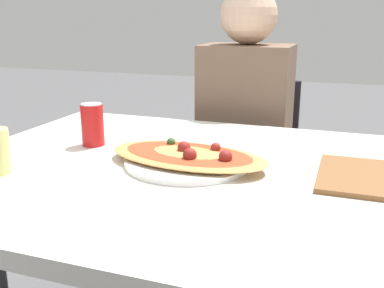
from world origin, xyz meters
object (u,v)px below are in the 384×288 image
(chair_far_seated, at_px, (249,165))
(soda_can, at_px, (93,125))
(dining_table, at_px, (197,191))
(pizza_main, at_px, (188,157))
(person_seated, at_px, (245,117))

(chair_far_seated, relative_size, soda_can, 6.82)
(dining_table, xyz_separation_m, soda_can, (-0.36, 0.09, 0.13))
(dining_table, height_order, soda_can, soda_can)
(pizza_main, height_order, soda_can, soda_can)
(pizza_main, distance_m, soda_can, 0.34)
(soda_can, bearing_deg, chair_far_seated, 66.62)
(chair_far_seated, distance_m, soda_can, 0.86)
(soda_can, bearing_deg, person_seated, 63.02)
(chair_far_seated, height_order, pizza_main, chair_far_seated)
(dining_table, xyz_separation_m, chair_far_seated, (-0.04, 0.83, -0.20))
(chair_far_seated, xyz_separation_m, person_seated, (-0.00, -0.11, 0.24))
(dining_table, relative_size, chair_far_seated, 1.56)
(chair_far_seated, relative_size, person_seated, 0.69)
(chair_far_seated, relative_size, pizza_main, 1.89)
(dining_table, xyz_separation_m, pizza_main, (-0.03, 0.02, 0.08))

